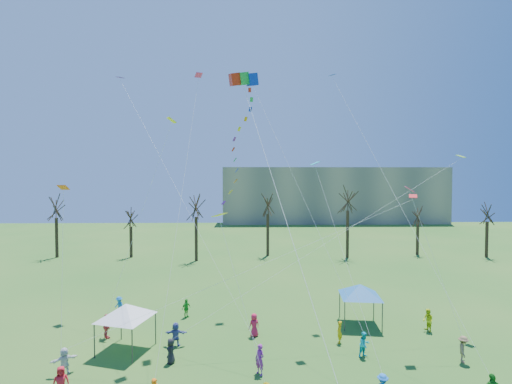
{
  "coord_description": "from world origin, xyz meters",
  "views": [
    {
      "loc": [
        -1.51,
        -16.89,
        11.76
      ],
      "look_at": [
        -1.01,
        5.0,
        11.0
      ],
      "focal_mm": 25.0,
      "sensor_mm": 36.0,
      "label": 1
    }
  ],
  "objects_px": {
    "big_box_kite": "(243,147)",
    "canopy_tent_blue": "(360,290)",
    "canopy_tent_white": "(126,311)",
    "distant_building": "(332,195)"
  },
  "relations": [
    {
      "from": "distant_building",
      "to": "canopy_tent_white",
      "type": "relative_size",
      "value": 14.31
    },
    {
      "from": "big_box_kite",
      "to": "canopy_tent_blue",
      "type": "xyz_separation_m",
      "value": [
        9.42,
        4.77,
        -11.12
      ]
    },
    {
      "from": "canopy_tent_white",
      "to": "canopy_tent_blue",
      "type": "relative_size",
      "value": 0.97
    },
    {
      "from": "canopy_tent_blue",
      "to": "big_box_kite",
      "type": "bearing_deg",
      "value": -153.14
    },
    {
      "from": "distant_building",
      "to": "big_box_kite",
      "type": "relative_size",
      "value": 2.86
    },
    {
      "from": "big_box_kite",
      "to": "canopy_tent_blue",
      "type": "relative_size",
      "value": 4.83
    },
    {
      "from": "canopy_tent_white",
      "to": "big_box_kite",
      "type": "bearing_deg",
      "value": -4.68
    },
    {
      "from": "big_box_kite",
      "to": "canopy_tent_white",
      "type": "distance_m",
      "value": 13.75
    },
    {
      "from": "canopy_tent_white",
      "to": "distant_building",
      "type": "bearing_deg",
      "value": 66.87
    },
    {
      "from": "big_box_kite",
      "to": "canopy_tent_white",
      "type": "xyz_separation_m",
      "value": [
        -8.05,
        0.66,
        -11.13
      ]
    }
  ]
}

